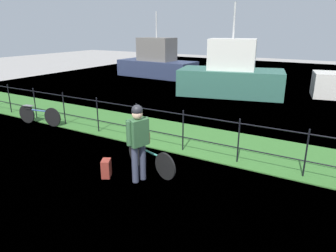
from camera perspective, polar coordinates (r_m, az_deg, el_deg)
ground_plane at (r=6.59m, az=-6.22°, el=-10.80°), size 60.00×60.00×0.00m
grass_strip at (r=9.00m, az=5.52°, el=-2.59°), size 27.00×2.40×0.03m
harbor_water at (r=17.14m, az=18.27°, el=6.39°), size 30.00×30.00×0.00m
iron_fence at (r=8.01m, az=2.82°, el=-0.37°), size 18.04×0.04×1.12m
bicycle_main at (r=6.98m, az=-3.38°, el=-6.04°), size 1.54×0.49×0.61m
wooden_crate at (r=7.08m, az=-5.26°, el=-2.11°), size 0.44×0.39×0.26m
terrier_dog at (r=6.99m, az=-5.18°, el=-0.55°), size 0.32×0.21×0.18m
cyclist_person at (r=6.34m, az=-5.63°, el=-2.00°), size 0.36×0.52×1.68m
backpack_on_paving at (r=6.92m, az=-11.45°, el=-7.75°), size 0.29×0.33×0.40m
bicycle_parked at (r=11.23m, az=-22.95°, el=1.92°), size 1.72×0.35×0.63m
moored_boat_near at (r=20.83m, az=-2.10°, el=11.70°), size 5.40×2.33×4.13m
moored_boat_far at (r=15.26m, az=11.65°, el=9.30°), size 5.28×3.33×4.26m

